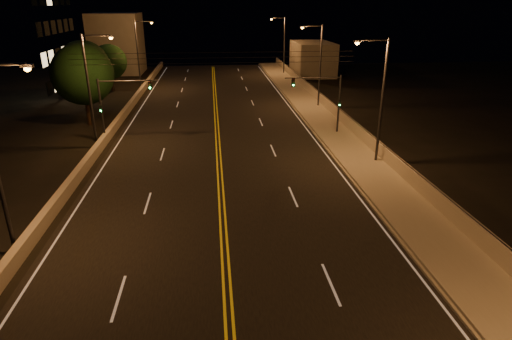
{
  "coord_description": "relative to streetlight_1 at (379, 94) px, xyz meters",
  "views": [
    {
      "loc": [
        -0.32,
        -4.55,
        11.44
      ],
      "look_at": [
        2.0,
        18.0,
        2.5
      ],
      "focal_mm": 30.0,
      "sensor_mm": 36.0,
      "label": 1
    }
  ],
  "objects": [
    {
      "name": "road",
      "position": [
        -11.52,
        -4.71,
        -5.28
      ],
      "size": [
        18.0,
        120.0,
        0.02
      ],
      "primitive_type": "cube",
      "color": "black",
      "rests_on": "ground"
    },
    {
      "name": "sidewalk",
      "position": [
        -0.72,
        -4.71,
        -5.14
      ],
      "size": [
        3.6,
        120.0,
        0.3
      ],
      "primitive_type": "cube",
      "color": "gray",
      "rests_on": "ground"
    },
    {
      "name": "curb",
      "position": [
        -2.59,
        -4.71,
        -5.21
      ],
      "size": [
        0.14,
        120.0,
        0.15
      ],
      "primitive_type": "cube",
      "color": "gray",
      "rests_on": "ground"
    },
    {
      "name": "parapet_wall",
      "position": [
        0.93,
        -4.71,
        -4.49
      ],
      "size": [
        0.3,
        120.0,
        1.0
      ],
      "primitive_type": "cube",
      "color": "#ABA28F",
      "rests_on": "sidewalk"
    },
    {
      "name": "jersey_barrier",
      "position": [
        -21.22,
        -4.71,
        -4.89
      ],
      "size": [
        0.45,
        120.0,
        0.79
      ],
      "primitive_type": "cube",
      "color": "#ABA28F",
      "rests_on": "ground"
    },
    {
      "name": "distant_building_right",
      "position": [
        4.98,
        42.34,
        -2.65
      ],
      "size": [
        6.0,
        10.0,
        5.27
      ],
      "primitive_type": "cube",
      "color": "gray",
      "rests_on": "ground"
    },
    {
      "name": "distant_building_left",
      "position": [
        -27.52,
        47.71,
        -0.43
      ],
      "size": [
        8.0,
        8.0,
        9.71
      ],
      "primitive_type": "cube",
      "color": "gray",
      "rests_on": "ground"
    },
    {
      "name": "parapet_rail",
      "position": [
        0.93,
        -4.71,
        -3.96
      ],
      "size": [
        0.06,
        120.0,
        0.06
      ],
      "primitive_type": "cylinder",
      "rotation": [
        1.57,
        0.0,
        0.0
      ],
      "color": "black",
      "rests_on": "parapet_wall"
    },
    {
      "name": "lane_markings",
      "position": [
        -11.52,
        -4.78,
        -5.27
      ],
      "size": [
        17.32,
        116.0,
        0.0
      ],
      "color": "silver",
      "rests_on": "road"
    },
    {
      "name": "streetlight_1",
      "position": [
        0.0,
        0.0,
        0.0
      ],
      "size": [
        2.55,
        0.28,
        9.16
      ],
      "color": "#2D2D33",
      "rests_on": "ground"
    },
    {
      "name": "streetlight_2",
      "position": [
        0.0,
        18.43,
        0.0
      ],
      "size": [
        2.55,
        0.28,
        9.16
      ],
      "color": "#2D2D33",
      "rests_on": "ground"
    },
    {
      "name": "streetlight_3",
      "position": [
        0.0,
        42.97,
        0.0
      ],
      "size": [
        2.55,
        0.28,
        9.16
      ],
      "color": "#2D2D33",
      "rests_on": "ground"
    },
    {
      "name": "streetlight_5",
      "position": [
        -21.44,
        6.33,
        0.0
      ],
      "size": [
        2.55,
        0.28,
        9.16
      ],
      "color": "#2D2D33",
      "rests_on": "ground"
    },
    {
      "name": "streetlight_6",
      "position": [
        -21.44,
        31.77,
        0.0
      ],
      "size": [
        2.55,
        0.28,
        9.16
      ],
      "color": "#2D2D33",
      "rests_on": "ground"
    },
    {
      "name": "traffic_signal_right",
      "position": [
        -1.6,
        7.73,
        -1.78
      ],
      "size": [
        5.11,
        0.31,
        5.46
      ],
      "color": "#2D2D33",
      "rests_on": "ground"
    },
    {
      "name": "traffic_signal_left",
      "position": [
        -20.25,
        7.73,
        -1.78
      ],
      "size": [
        5.11,
        0.31,
        5.46
      ],
      "color": "#2D2D33",
      "rests_on": "ground"
    },
    {
      "name": "overhead_wires",
      "position": [
        -11.52,
        4.79,
        2.11
      ],
      "size": [
        22.0,
        0.03,
        0.83
      ],
      "color": "black"
    },
    {
      "name": "tree_0",
      "position": [
        -24.11,
        13.54,
        -0.33
      ],
      "size": [
        5.81,
        5.81,
        7.88
      ],
      "color": "black",
      "rests_on": "ground"
    },
    {
      "name": "tree_1",
      "position": [
        -25.91,
        20.76,
        -0.51
      ],
      "size": [
        5.6,
        5.6,
        7.58
      ],
      "color": "black",
      "rests_on": "ground"
    },
    {
      "name": "tree_2",
      "position": [
        -25.44,
        31.06,
        -1.36
      ],
      "size": [
        4.61,
        4.61,
        6.25
      ],
      "color": "black",
      "rests_on": "ground"
    }
  ]
}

